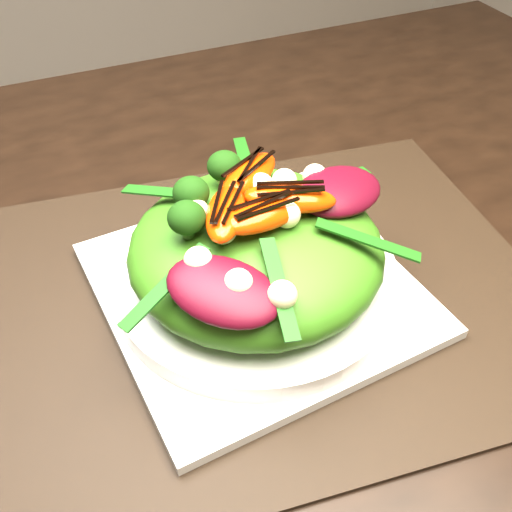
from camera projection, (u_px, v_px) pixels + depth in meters
name	position (u px, v px, depth m)	size (l,w,h in m)	color
dining_table	(50.00, 344.00, 0.49)	(1.60, 0.90, 0.75)	black
placemat	(256.00, 294.00, 0.51)	(0.48, 0.37, 0.00)	black
plate_base	(256.00, 288.00, 0.50)	(0.24, 0.24, 0.01)	silver
salad_bowl	(256.00, 277.00, 0.49)	(0.23, 0.23, 0.02)	silver
lettuce_mound	(256.00, 249.00, 0.47)	(0.20, 0.20, 0.07)	#366B14
radicchio_leaf	(339.00, 191.00, 0.47)	(0.08, 0.05, 0.02)	#3E0611
orange_segment	(224.00, 197.00, 0.45)	(0.07, 0.03, 0.02)	red
broccoli_floret	(166.00, 195.00, 0.45)	(0.04, 0.04, 0.04)	black
macadamia_nut	(311.00, 243.00, 0.42)	(0.02, 0.02, 0.02)	beige
balsamic_drizzle	(224.00, 186.00, 0.45)	(0.05, 0.00, 0.00)	black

